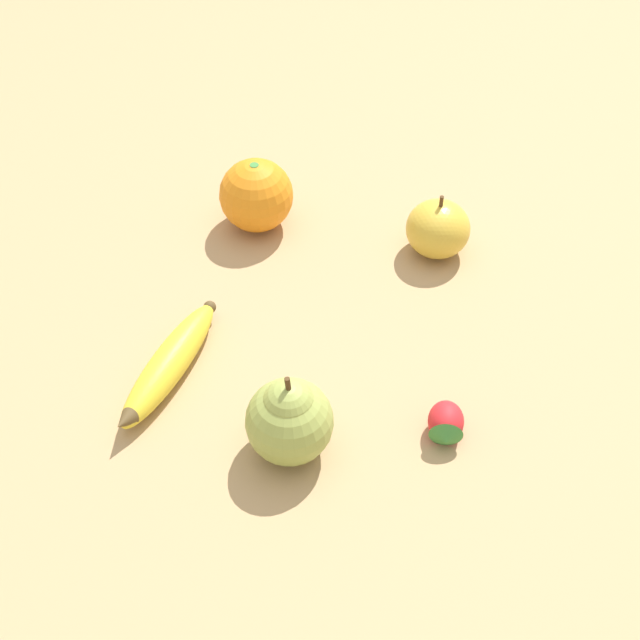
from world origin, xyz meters
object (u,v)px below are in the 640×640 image
Objects in this scene: banana at (168,364)px; apple at (438,229)px; pear at (289,419)px; strawberry at (446,424)px; orange at (256,195)px.

apple is (-0.32, 0.11, 0.02)m from banana.
banana is 1.87× the size of pear.
pear reaches higher than strawberry.
pear reaches higher than apple.
strawberry is (-0.10, 0.26, -0.00)m from banana.
strawberry is 0.72× the size of apple.
banana is 2.38× the size of apple.
banana is at bearing 18.64° from orange.
orange reaches higher than apple.
banana is 0.28m from strawberry.
pear reaches higher than orange.
pear is 1.28× the size of apple.
apple is (-0.22, -0.14, 0.02)m from strawberry.
apple is (-0.32, -0.04, -0.01)m from pear.
pear is 1.76× the size of strawberry.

